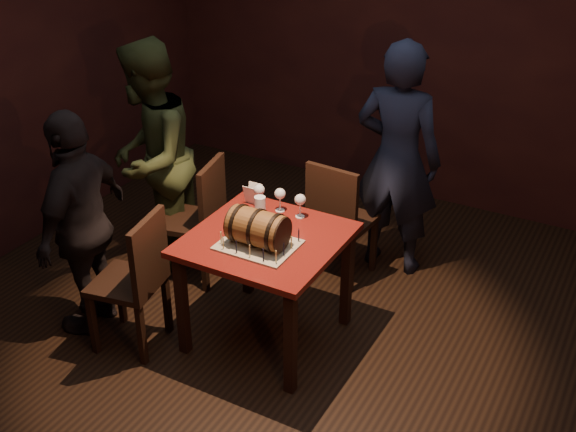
{
  "coord_description": "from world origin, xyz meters",
  "views": [
    {
      "loc": [
        1.75,
        -3.17,
        2.95
      ],
      "look_at": [
        -0.03,
        0.05,
        0.95
      ],
      "focal_mm": 45.0,
      "sensor_mm": 36.0,
      "label": 1
    }
  ],
  "objects_px": {
    "pub_table": "(266,252)",
    "barrel_cake": "(258,228)",
    "wine_glass_right": "(300,201)",
    "wine_glass_mid": "(280,195)",
    "person_left_front": "(83,224)",
    "pint_of_ale": "(260,208)",
    "chair_left_front": "(137,275)",
    "wine_glass_left": "(259,191)",
    "person_left_rear": "(150,158)",
    "person_back": "(397,159)",
    "chair_left_rear": "(200,214)",
    "chair_back": "(338,216)"
  },
  "relations": [
    {
      "from": "barrel_cake",
      "to": "person_back",
      "type": "distance_m",
      "value": 1.38
    },
    {
      "from": "chair_left_front",
      "to": "person_back",
      "type": "distance_m",
      "value": 1.99
    },
    {
      "from": "pint_of_ale",
      "to": "chair_left_front",
      "type": "relative_size",
      "value": 0.16
    },
    {
      "from": "person_left_front",
      "to": "wine_glass_right",
      "type": "bearing_deg",
      "value": 112.46
    },
    {
      "from": "pub_table",
      "to": "barrel_cake",
      "type": "bearing_deg",
      "value": -83.22
    },
    {
      "from": "wine_glass_right",
      "to": "pint_of_ale",
      "type": "height_order",
      "value": "wine_glass_right"
    },
    {
      "from": "wine_glass_mid",
      "to": "chair_left_rear",
      "type": "relative_size",
      "value": 0.17
    },
    {
      "from": "pub_table",
      "to": "person_left_front",
      "type": "distance_m",
      "value": 1.16
    },
    {
      "from": "barrel_cake",
      "to": "wine_glass_right",
      "type": "distance_m",
      "value": 0.44
    },
    {
      "from": "chair_left_rear",
      "to": "wine_glass_right",
      "type": "bearing_deg",
      "value": -4.3
    },
    {
      "from": "person_back",
      "to": "chair_left_front",
      "type": "bearing_deg",
      "value": 57.18
    },
    {
      "from": "chair_left_rear",
      "to": "chair_left_front",
      "type": "bearing_deg",
      "value": -82.13
    },
    {
      "from": "wine_glass_right",
      "to": "person_left_rear",
      "type": "xyz_separation_m",
      "value": [
        -1.26,
        0.09,
        -0.01
      ]
    },
    {
      "from": "wine_glass_left",
      "to": "chair_left_front",
      "type": "distance_m",
      "value": 0.94
    },
    {
      "from": "pub_table",
      "to": "chair_left_rear",
      "type": "xyz_separation_m",
      "value": [
        -0.77,
        0.39,
        -0.12
      ]
    },
    {
      "from": "barrel_cake",
      "to": "pint_of_ale",
      "type": "height_order",
      "value": "barrel_cake"
    },
    {
      "from": "barrel_cake",
      "to": "chair_left_front",
      "type": "relative_size",
      "value": 0.43
    },
    {
      "from": "pint_of_ale",
      "to": "pub_table",
      "type": "bearing_deg",
      "value": -51.11
    },
    {
      "from": "pub_table",
      "to": "person_left_front",
      "type": "bearing_deg",
      "value": -158.72
    },
    {
      "from": "wine_glass_mid",
      "to": "person_left_front",
      "type": "xyz_separation_m",
      "value": [
        -0.99,
        -0.75,
        -0.11
      ]
    },
    {
      "from": "pub_table",
      "to": "person_left_rear",
      "type": "xyz_separation_m",
      "value": [
        -1.2,
        0.41,
        0.21
      ]
    },
    {
      "from": "pint_of_ale",
      "to": "person_left_front",
      "type": "distance_m",
      "value": 1.11
    },
    {
      "from": "pint_of_ale",
      "to": "chair_left_front",
      "type": "distance_m",
      "value": 0.87
    },
    {
      "from": "wine_glass_right",
      "to": "person_back",
      "type": "bearing_deg",
      "value": 71.48
    },
    {
      "from": "pub_table",
      "to": "person_left_front",
      "type": "relative_size",
      "value": 0.6
    },
    {
      "from": "wine_glass_left",
      "to": "person_left_rear",
      "type": "height_order",
      "value": "person_left_rear"
    },
    {
      "from": "wine_glass_mid",
      "to": "chair_left_front",
      "type": "xyz_separation_m",
      "value": [
        -0.56,
        -0.78,
        -0.34
      ]
    },
    {
      "from": "wine_glass_left",
      "to": "chair_back",
      "type": "height_order",
      "value": "chair_back"
    },
    {
      "from": "chair_left_rear",
      "to": "pint_of_ale",
      "type": "bearing_deg",
      "value": -17.76
    },
    {
      "from": "wine_glass_left",
      "to": "wine_glass_right",
      "type": "height_order",
      "value": "same"
    },
    {
      "from": "wine_glass_mid",
      "to": "person_left_rear",
      "type": "relative_size",
      "value": 0.09
    },
    {
      "from": "barrel_cake",
      "to": "wine_glass_right",
      "type": "xyz_separation_m",
      "value": [
        0.05,
        0.44,
        -0.0
      ]
    },
    {
      "from": "barrel_cake",
      "to": "person_left_front",
      "type": "xyz_separation_m",
      "value": [
        -1.09,
        -0.31,
        -0.12
      ]
    },
    {
      "from": "pint_of_ale",
      "to": "chair_left_front",
      "type": "height_order",
      "value": "chair_left_front"
    },
    {
      "from": "barrel_cake",
      "to": "wine_glass_left",
      "type": "bearing_deg",
      "value": 119.96
    },
    {
      "from": "pub_table",
      "to": "person_back",
      "type": "height_order",
      "value": "person_back"
    },
    {
      "from": "person_back",
      "to": "person_left_front",
      "type": "height_order",
      "value": "person_back"
    },
    {
      "from": "wine_glass_right",
      "to": "chair_left_front",
      "type": "xyz_separation_m",
      "value": [
        -0.72,
        -0.77,
        -0.35
      ]
    },
    {
      "from": "chair_left_front",
      "to": "person_left_front",
      "type": "xyz_separation_m",
      "value": [
        -0.43,
        0.03,
        0.23
      ]
    },
    {
      "from": "chair_left_rear",
      "to": "person_left_rear",
      "type": "distance_m",
      "value": 0.54
    },
    {
      "from": "pub_table",
      "to": "chair_left_front",
      "type": "height_order",
      "value": "chair_left_front"
    },
    {
      "from": "wine_glass_left",
      "to": "chair_left_rear",
      "type": "xyz_separation_m",
      "value": [
        -0.53,
        0.07,
        -0.35
      ]
    },
    {
      "from": "chair_left_front",
      "to": "person_left_rear",
      "type": "xyz_separation_m",
      "value": [
        -0.54,
        0.86,
        0.33
      ]
    },
    {
      "from": "chair_back",
      "to": "chair_left_rear",
      "type": "bearing_deg",
      "value": -152.71
    },
    {
      "from": "wine_glass_mid",
      "to": "person_left_rear",
      "type": "bearing_deg",
      "value": 176.07
    },
    {
      "from": "wine_glass_mid",
      "to": "chair_left_front",
      "type": "distance_m",
      "value": 1.03
    },
    {
      "from": "pint_of_ale",
      "to": "person_back",
      "type": "height_order",
      "value": "person_back"
    },
    {
      "from": "pint_of_ale",
      "to": "person_left_rear",
      "type": "distance_m",
      "value": 1.07
    },
    {
      "from": "chair_back",
      "to": "person_left_front",
      "type": "distance_m",
      "value": 1.73
    },
    {
      "from": "wine_glass_mid",
      "to": "barrel_cake",
      "type": "bearing_deg",
      "value": -77.12
    }
  ]
}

